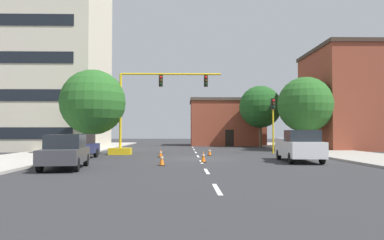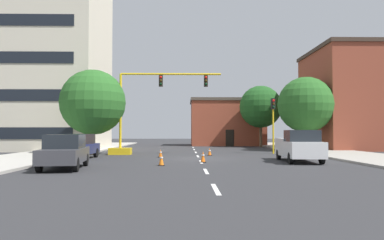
{
  "view_description": "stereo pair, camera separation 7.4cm",
  "coord_description": "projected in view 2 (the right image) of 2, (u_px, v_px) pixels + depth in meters",
  "views": [
    {
      "loc": [
        -1.08,
        -26.06,
        1.86
      ],
      "look_at": [
        -0.4,
        4.95,
        2.89
      ],
      "focal_mm": 34.52,
      "sensor_mm": 36.0,
      "label": 1
    },
    {
      "loc": [
        -1.01,
        -26.06,
        1.86
      ],
      "look_at": [
        -0.4,
        4.95,
        2.89
      ],
      "focal_mm": 34.52,
      "sensor_mm": 36.0,
      "label": 2
    }
  ],
  "objects": [
    {
      "name": "ground_plane",
      "position": [
        199.0,
        159.0,
        26.0
      ],
      "size": [
        160.0,
        160.0,
        0.0
      ],
      "primitive_type": "plane",
      "color": "#2D2D30"
    },
    {
      "name": "traffic_light_pole_right",
      "position": [
        273.0,
        113.0,
        31.97
      ],
      "size": [
        0.32,
        0.47,
        4.8
      ],
      "color": "yellow",
      "rests_on": "ground_plane"
    },
    {
      "name": "tree_right_mid",
      "position": [
        306.0,
        105.0,
        36.59
      ],
      "size": [
        5.51,
        5.51,
        7.36
      ],
      "color": "#4C3823",
      "rests_on": "ground_plane"
    },
    {
      "name": "lane_stripe_seg_2",
      "position": [
        201.0,
        162.0,
        23.01
      ],
      "size": [
        0.16,
        2.4,
        0.01
      ],
      "primitive_type": "cube",
      "color": "silver",
      "rests_on": "ground_plane"
    },
    {
      "name": "traffic_cone_roadside_d",
      "position": [
        161.0,
        159.0,
        20.47
      ],
      "size": [
        0.36,
        0.36,
        0.7
      ],
      "color": "black",
      "rests_on": "ground_plane"
    },
    {
      "name": "sidewalk_left",
      "position": [
        64.0,
        152.0,
        33.77
      ],
      "size": [
        6.0,
        56.0,
        0.14
      ],
      "primitive_type": "cube",
      "color": "#B2ADA3",
      "rests_on": "ground_plane"
    },
    {
      "name": "lane_stripe_seg_1",
      "position": [
        206.0,
        171.0,
        17.51
      ],
      "size": [
        0.16,
        2.4,
        0.01
      ],
      "primitive_type": "cube",
      "color": "silver",
      "rests_on": "ground_plane"
    },
    {
      "name": "lane_stripe_seg_4",
      "position": [
        196.0,
        152.0,
        34.0
      ],
      "size": [
        0.16,
        2.4,
        0.01
      ],
      "primitive_type": "cube",
      "color": "silver",
      "rests_on": "ground_plane"
    },
    {
      "name": "lane_stripe_seg_5",
      "position": [
        194.0,
        150.0,
        39.49
      ],
      "size": [
        0.16,
        2.4,
        0.01
      ],
      "primitive_type": "cube",
      "color": "silver",
      "rests_on": "ground_plane"
    },
    {
      "name": "building_brick_center",
      "position": [
        227.0,
        122.0,
        52.6
      ],
      "size": [
        10.31,
        7.83,
        6.51
      ],
      "color": "brown",
      "rests_on": "ground_plane"
    },
    {
      "name": "building_tall_left",
      "position": [
        32.0,
        50.0,
        39.83
      ],
      "size": [
        15.5,
        11.57,
        21.45
      ],
      "color": "beige",
      "rests_on": "ground_plane"
    },
    {
      "name": "lane_stripe_seg_3",
      "position": [
        198.0,
        156.0,
        28.5
      ],
      "size": [
        0.16,
        2.4,
        0.01
      ],
      "primitive_type": "cube",
      "color": "silver",
      "rests_on": "ground_plane"
    },
    {
      "name": "sedan_navy_mid_left",
      "position": [
        78.0,
        146.0,
        25.77
      ],
      "size": [
        2.04,
        4.58,
        1.74
      ],
      "color": "navy",
      "rests_on": "ground_plane"
    },
    {
      "name": "pickup_truck_white",
      "position": [
        299.0,
        146.0,
        23.23
      ],
      "size": [
        2.34,
        5.52,
        1.99
      ],
      "color": "white",
      "rests_on": "ground_plane"
    },
    {
      "name": "tree_left_near",
      "position": [
        93.0,
        102.0,
        30.86
      ],
      "size": [
        5.45,
        5.45,
        7.1
      ],
      "color": "#4C3823",
      "rests_on": "ground_plane"
    },
    {
      "name": "traffic_cone_roadside_b",
      "position": [
        210.0,
        152.0,
        29.32
      ],
      "size": [
        0.36,
        0.36,
        0.62
      ],
      "color": "black",
      "rests_on": "ground_plane"
    },
    {
      "name": "lane_stripe_seg_6",
      "position": [
        193.0,
        147.0,
        44.99
      ],
      "size": [
        0.16,
        2.4,
        0.01
      ],
      "primitive_type": "cube",
      "color": "silver",
      "rests_on": "ground_plane"
    },
    {
      "name": "building_row_right",
      "position": [
        371.0,
        99.0,
        40.57
      ],
      "size": [
        13.11,
        10.92,
        10.97
      ],
      "color": "brown",
      "rests_on": "ground_plane"
    },
    {
      "name": "lane_stripe_seg_0",
      "position": [
        216.0,
        189.0,
        12.01
      ],
      "size": [
        0.16,
        2.4,
        0.01
      ],
      "primitive_type": "cube",
      "color": "silver",
      "rests_on": "ground_plane"
    },
    {
      "name": "sedan_dark_gray_near_left",
      "position": [
        65.0,
        151.0,
        18.72
      ],
      "size": [
        2.36,
        4.68,
        1.74
      ],
      "color": "#3D3D42",
      "rests_on": "ground_plane"
    },
    {
      "name": "traffic_cone_roadside_a",
      "position": [
        160.0,
        153.0,
        27.21
      ],
      "size": [
        0.36,
        0.36,
        0.59
      ],
      "color": "black",
      "rests_on": "ground_plane"
    },
    {
      "name": "traffic_signal_gantry",
      "position": [
        135.0,
        127.0,
        30.78
      ],
      "size": [
        9.32,
        1.2,
        6.83
      ],
      "color": "yellow",
      "rests_on": "ground_plane"
    },
    {
      "name": "tree_right_far",
      "position": [
        261.0,
        107.0,
        46.45
      ],
      "size": [
        5.31,
        5.31,
        7.73
      ],
      "color": "brown",
      "rests_on": "ground_plane"
    },
    {
      "name": "sidewalk_right",
      "position": [
        325.0,
        151.0,
        34.23
      ],
      "size": [
        6.0,
        56.0,
        0.14
      ],
      "primitive_type": "cube",
      "color": "#9E998E",
      "rests_on": "ground_plane"
    },
    {
      "name": "traffic_cone_roadside_c",
      "position": [
        203.0,
        157.0,
        22.71
      ],
      "size": [
        0.36,
        0.36,
        0.7
      ],
      "color": "black",
      "rests_on": "ground_plane"
    }
  ]
}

